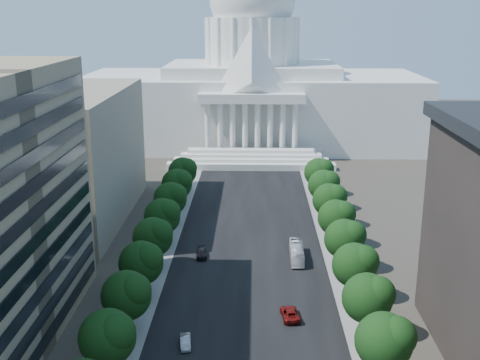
# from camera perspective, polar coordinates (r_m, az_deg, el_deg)

# --- Properties ---
(road_asphalt) EXTENTS (30.00, 260.00, 0.01)m
(road_asphalt) POSITION_cam_1_polar(r_m,az_deg,el_deg) (132.30, 0.86, -5.18)
(road_asphalt) COLOR black
(road_asphalt) RESTS_ON ground
(sidewalk_left) EXTENTS (8.00, 260.00, 0.02)m
(sidewalk_left) POSITION_cam_1_polar(r_m,az_deg,el_deg) (133.81, -7.34, -5.07)
(sidewalk_left) COLOR gray
(sidewalk_left) RESTS_ON ground
(sidewalk_right) EXTENTS (8.00, 260.00, 0.02)m
(sidewalk_right) POSITION_cam_1_polar(r_m,az_deg,el_deg) (133.50, 9.07, -5.19)
(sidewalk_right) COLOR gray
(sidewalk_right) RESTS_ON ground
(capitol) EXTENTS (120.00, 56.00, 73.00)m
(capitol) POSITION_cam_1_polar(r_m,az_deg,el_deg) (220.12, 1.14, 8.66)
(capitol) COLOR white
(capitol) RESTS_ON ground
(office_block_left_far) EXTENTS (38.00, 52.00, 30.00)m
(office_block_left_far) POSITION_cam_1_polar(r_m,az_deg,el_deg) (145.90, -18.29, 2.17)
(office_block_left_far) COLOR gray
(office_block_left_far) RESTS_ON ground
(tree_l_c) EXTENTS (7.79, 7.60, 9.97)m
(tree_l_c) POSITION_cam_1_polar(r_m,az_deg,el_deg) (82.66, -12.28, -14.26)
(tree_l_c) COLOR #33261C
(tree_l_c) RESTS_ON ground
(tree_l_d) EXTENTS (7.79, 7.60, 9.97)m
(tree_l_d) POSITION_cam_1_polar(r_m,az_deg,el_deg) (92.95, -10.56, -10.60)
(tree_l_d) COLOR #33261C
(tree_l_d) RESTS_ON ground
(tree_l_e) EXTENTS (7.79, 7.60, 9.97)m
(tree_l_e) POSITION_cam_1_polar(r_m,az_deg,el_deg) (103.62, -9.21, -7.67)
(tree_l_e) COLOR #33261C
(tree_l_e) RESTS_ON ground
(tree_l_f) EXTENTS (7.79, 7.60, 9.97)m
(tree_l_f) POSITION_cam_1_polar(r_m,az_deg,el_deg) (114.54, -8.14, -5.29)
(tree_l_f) COLOR #33261C
(tree_l_f) RESTS_ON ground
(tree_l_g) EXTENTS (7.79, 7.60, 9.97)m
(tree_l_g) POSITION_cam_1_polar(r_m,az_deg,el_deg) (125.67, -7.25, -3.33)
(tree_l_g) COLOR #33261C
(tree_l_g) RESTS_ON ground
(tree_l_h) EXTENTS (7.79, 7.60, 9.97)m
(tree_l_h) POSITION_cam_1_polar(r_m,az_deg,el_deg) (136.94, -6.52, -1.69)
(tree_l_h) COLOR #33261C
(tree_l_h) RESTS_ON ground
(tree_l_i) EXTENTS (7.79, 7.60, 9.97)m
(tree_l_i) POSITION_cam_1_polar(r_m,az_deg,el_deg) (148.32, -5.90, -0.30)
(tree_l_i) COLOR #33261C
(tree_l_i) RESTS_ON ground
(tree_l_j) EXTENTS (7.79, 7.60, 9.97)m
(tree_l_j) POSITION_cam_1_polar(r_m,az_deg,el_deg) (159.80, -5.37, 0.89)
(tree_l_j) COLOR #33261C
(tree_l_j) RESTS_ON ground
(tree_r_c) EXTENTS (7.79, 7.60, 9.97)m
(tree_r_c) POSITION_cam_1_polar(r_m,az_deg,el_deg) (82.32, 13.76, -14.50)
(tree_r_c) COLOR #33261C
(tree_r_c) RESTS_ON ground
(tree_r_d) EXTENTS (7.79, 7.60, 9.97)m
(tree_r_d) POSITION_cam_1_polar(r_m,az_deg,el_deg) (92.65, 12.21, -10.79)
(tree_r_d) COLOR #33261C
(tree_r_d) RESTS_ON ground
(tree_r_e) EXTENTS (7.79, 7.60, 9.97)m
(tree_r_e) POSITION_cam_1_polar(r_m,az_deg,el_deg) (103.35, 11.01, -7.83)
(tree_r_e) COLOR #33261C
(tree_r_e) RESTS_ON ground
(tree_r_f) EXTENTS (7.79, 7.60, 9.97)m
(tree_r_f) POSITION_cam_1_polar(r_m,az_deg,el_deg) (114.30, 10.05, -5.43)
(tree_r_f) COLOR #33261C
(tree_r_f) RESTS_ON ground
(tree_r_g) EXTENTS (7.79, 7.60, 9.97)m
(tree_r_g) POSITION_cam_1_polar(r_m,az_deg,el_deg) (125.44, 9.26, -3.45)
(tree_r_g) COLOR #33261C
(tree_r_g) RESTS_ON ground
(tree_r_h) EXTENTS (7.79, 7.60, 9.97)m
(tree_r_h) POSITION_cam_1_polar(r_m,az_deg,el_deg) (136.73, 8.60, -1.79)
(tree_r_h) COLOR #33261C
(tree_r_h) RESTS_ON ground
(tree_r_i) EXTENTS (7.79, 7.60, 9.97)m
(tree_r_i) POSITION_cam_1_polar(r_m,az_deg,el_deg) (148.14, 8.05, -0.39)
(tree_r_i) COLOR #33261C
(tree_r_i) RESTS_ON ground
(tree_r_j) EXTENTS (7.79, 7.60, 9.97)m
(tree_r_j) POSITION_cam_1_polar(r_m,az_deg,el_deg) (159.62, 7.58, 0.81)
(tree_r_j) COLOR #33261C
(tree_r_j) RESTS_ON ground
(streetlight_b) EXTENTS (2.61, 0.44, 9.00)m
(streetlight_b) POSITION_cam_1_polar(r_m,az_deg,el_deg) (82.31, 14.95, -15.11)
(streetlight_b) COLOR gray
(streetlight_b) RESTS_ON ground
(streetlight_c) EXTENTS (2.61, 0.44, 9.00)m
(streetlight_c) POSITION_cam_1_polar(r_m,az_deg,el_deg) (104.04, 11.83, -8.09)
(streetlight_c) COLOR gray
(streetlight_c) RESTS_ON ground
(streetlight_d) EXTENTS (2.61, 0.44, 9.00)m
(streetlight_d) POSITION_cam_1_polar(r_m,az_deg,el_deg) (126.99, 9.88, -3.54)
(streetlight_d) COLOR gray
(streetlight_d) RESTS_ON ground
(streetlight_e) EXTENTS (2.61, 0.44, 9.00)m
(streetlight_e) POSITION_cam_1_polar(r_m,az_deg,el_deg) (150.59, 8.54, -0.39)
(streetlight_e) COLOR gray
(streetlight_e) RESTS_ON ground
(streetlight_f) EXTENTS (2.61, 0.44, 9.00)m
(streetlight_f) POSITION_cam_1_polar(r_m,az_deg,el_deg) (174.58, 7.57, 1.89)
(streetlight_f) COLOR gray
(streetlight_f) RESTS_ON ground
(car_silver) EXTENTS (2.07, 4.44, 1.41)m
(car_silver) POSITION_cam_1_polar(r_m,az_deg,el_deg) (91.25, -5.20, -15.03)
(car_silver) COLOR #A0A2A7
(car_silver) RESTS_ON ground
(car_red) EXTENTS (3.34, 6.00, 1.59)m
(car_red) POSITION_cam_1_polar(r_m,az_deg,el_deg) (98.42, 4.76, -12.50)
(car_red) COLOR #670D0B
(car_red) RESTS_ON ground
(car_dark_b) EXTENTS (2.63, 5.30, 1.48)m
(car_dark_b) POSITION_cam_1_polar(r_m,az_deg,el_deg) (120.63, -3.68, -6.97)
(car_dark_b) COLOR black
(car_dark_b) RESTS_ON ground
(city_bus) EXTENTS (2.61, 10.61, 2.95)m
(city_bus) POSITION_cam_1_polar(r_m,az_deg,el_deg) (119.55, 5.39, -6.85)
(city_bus) COLOR silver
(city_bus) RESTS_ON ground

